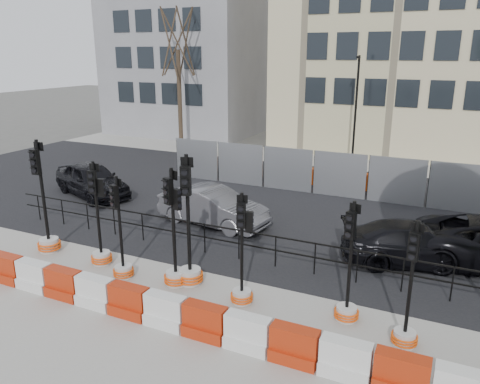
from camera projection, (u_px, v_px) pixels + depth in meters
The scene contains 22 objects.
ground at pixel (221, 276), 13.42m from camera, with size 120.00×120.00×0.00m, color #51514C.
sidewalk_near at pixel (162, 330), 10.82m from camera, with size 40.00×6.00×0.02m, color gray.
road at pixel (298, 206), 19.49m from camera, with size 40.00×14.00×0.03m, color black.
sidewalk_far at pixel (347, 162), 27.29m from camera, with size 40.00×4.00×0.02m, color gray.
building_grey at pixel (190, 40), 36.15m from camera, with size 11.00×9.06×14.00m.
building_cream at pixel (410, 4), 29.08m from camera, with size 15.00×10.06×18.00m.
kerb_railing at pixel (239, 239), 14.26m from camera, with size 18.00×0.04×1.00m.
heras_fencing at pixel (307, 174), 21.84m from camera, with size 14.33×1.72×2.00m.
lamp_post_far at pixel (356, 109), 25.28m from camera, with size 0.12×0.56×6.00m.
tree_bare_far at pixel (178, 44), 29.41m from camera, with size 2.00×2.00×9.00m.
barrier_row at pixel (166, 312), 10.89m from camera, with size 15.70×0.50×0.80m.
traffic_signal_a at pixel (47, 230), 14.84m from camera, with size 0.72×0.72×3.65m.
traffic_signal_b at pixel (100, 241), 13.96m from camera, with size 0.63×0.63×3.20m.
traffic_signal_c at pixel (122, 258), 13.16m from camera, with size 0.59×0.59×2.99m.
traffic_signal_d at pixel (175, 259), 12.68m from camera, with size 0.66×0.66×3.33m.
traffic_signal_e at pixel (189, 259), 12.75m from camera, with size 0.72×0.72×3.67m.
traffic_signal_f at pixel (242, 278), 11.77m from camera, with size 0.58×0.58×2.96m.
traffic_signal_g at pixel (347, 297), 11.04m from camera, with size 0.59×0.59×3.00m.
traffic_signal_h at pixel (406, 321), 10.08m from camera, with size 0.57×0.57×2.91m.
car_a at pixel (92, 180), 20.67m from camera, with size 4.74×3.25×1.50m, color black.
car_b at pixel (213, 207), 17.22m from camera, with size 4.41×2.06×1.40m, color #515157.
car_c at pixel (416, 244), 14.04m from camera, with size 4.76×3.16×1.28m, color black.
Camera 1 is at (5.65, -10.78, 6.18)m, focal length 35.00 mm.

